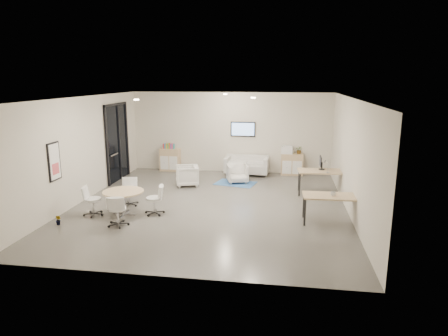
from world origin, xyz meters
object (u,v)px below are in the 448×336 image
armchair_left (187,175)px  sideboard_left (170,160)px  sideboard_right (292,164)px  desk_front (331,198)px  desk_rear (322,173)px  armchair_right (237,172)px  loveseat (247,166)px  round_table (123,194)px

armchair_left → sideboard_left: bearing=-166.6°
sideboard_right → desk_front: bearing=-80.0°
sideboard_right → desk_rear: (0.92, -2.59, 0.29)m
armchair_right → desk_rear: bearing=-37.4°
armchair_right → loveseat: bearing=63.4°
sideboard_right → armchair_right: (-1.99, -1.49, -0.05)m
sideboard_right → desk_front: 5.35m
sideboard_left → desk_rear: 6.42m
sideboard_left → desk_rear: (5.87, -2.59, 0.26)m
armchair_left → desk_rear: desk_rear is taller
desk_rear → armchair_right: bearing=155.2°
armchair_left → armchair_right: size_ratio=1.06×
sideboard_left → armchair_left: 2.50m
armchair_left → desk_rear: bearing=68.3°
sideboard_left → desk_front: (5.87, -5.26, 0.22)m
sideboard_right → loveseat: sideboard_right is taller
sideboard_left → armchair_left: (1.24, -2.17, -0.06)m
sideboard_right → desk_rear: sideboard_right is taller
loveseat → round_table: 6.05m
loveseat → desk_rear: (2.68, -2.40, 0.37)m
sideboard_right → armchair_left: 4.29m
desk_front → round_table: desk_front is taller
loveseat → desk_front: size_ratio=1.19×
loveseat → desk_front: desk_front is taller
armchair_right → round_table: bearing=-141.0°
sideboard_right → armchair_left: sideboard_right is taller
armchair_right → round_table: armchair_right is taller
desk_rear → desk_front: (0.01, -2.67, -0.04)m
armchair_right → round_table: 4.83m
sideboard_right → armchair_left: (-3.71, -2.17, -0.03)m
sideboard_right → desk_front: size_ratio=0.58×
round_table → desk_front: bearing=2.1°
sideboard_right → desk_front: sideboard_right is taller
armchair_right → desk_front: bearing=-69.0°
round_table → armchair_right: bearing=55.6°
sideboard_right → round_table: 7.22m
armchair_right → desk_rear: 3.13m
armchair_left → desk_rear: size_ratio=0.50×
sideboard_left → sideboard_right: (4.95, 0.00, -0.03)m
sideboard_right → loveseat: bearing=-173.7°
armchair_right → desk_rear: size_ratio=0.47×
desk_rear → round_table: (-5.63, -2.88, -0.12)m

